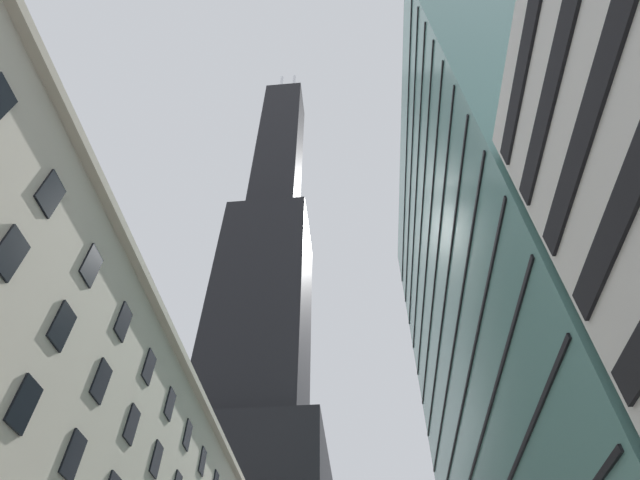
% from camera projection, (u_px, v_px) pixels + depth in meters
% --- Properties ---
extents(dark_skyscraper, '(30.00, 30.00, 206.44)m').
position_uv_depth(dark_skyscraper, '(257.00, 364.00, 105.64)').
color(dark_skyscraper, black).
rests_on(dark_skyscraper, ground).
extents(glass_office_midrise, '(19.42, 41.22, 57.89)m').
position_uv_depth(glass_office_midrise, '(552.00, 311.00, 42.71)').
color(glass_office_midrise, slate).
rests_on(glass_office_midrise, ground).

